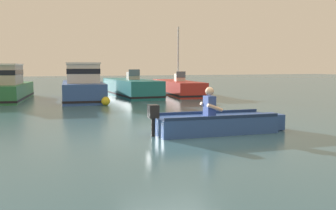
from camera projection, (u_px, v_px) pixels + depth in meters
The scene contains 7 objects.
ground_plane at pixel (171, 133), 9.78m from camera, with size 120.00×120.00×0.00m, color #386070.
rowboat_with_person at pixel (217, 123), 9.75m from camera, with size 3.72×1.26×1.19m.
moored_boat_green at pixel (4, 87), 19.05m from camera, with size 2.90×6.27×1.85m.
moored_boat_blue at pixel (83, 86), 19.21m from camera, with size 2.65×6.49×1.91m.
moored_boat_teal at pixel (131, 88), 21.70m from camera, with size 1.94×6.55×1.55m.
moored_boat_red at pixel (177, 88), 22.86m from camera, with size 2.35×6.78×4.06m.
mooring_buoy at pixel (106, 101), 16.55m from camera, with size 0.39×0.39×0.39m, color yellow.
Camera 1 is at (-3.53, -8.98, 1.71)m, focal length 40.20 mm.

